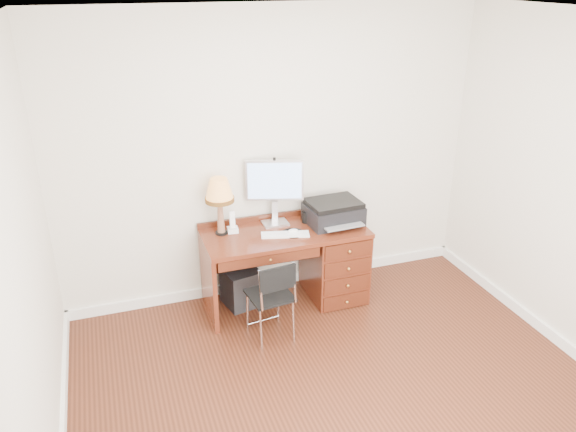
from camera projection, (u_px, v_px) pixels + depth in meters
name	position (u px, v px, depth m)	size (l,w,h in m)	color
ground	(344.00, 397.00, 4.21)	(4.00, 4.00, 0.00)	#37170C
room_shell	(314.00, 343.00, 4.74)	(4.00, 4.00, 4.00)	silver
desk	(317.00, 258.00, 5.36)	(1.50, 0.67, 0.75)	#5F2414
monitor	(274.00, 184.00, 5.14)	(0.52, 0.25, 0.62)	silver
keyboard	(285.00, 235.00, 5.03)	(0.43, 0.12, 0.02)	white
mouse_pad	(293.00, 232.00, 5.07)	(0.21, 0.21, 0.04)	black
printer	(333.00, 212.00, 5.25)	(0.52, 0.41, 0.22)	black
leg_lamp	(219.00, 194.00, 4.91)	(0.26, 0.26, 0.53)	black
phone	(233.00, 226.00, 5.08)	(0.10, 0.10, 0.20)	white
pen_cup	(306.00, 217.00, 5.28)	(0.09, 0.09, 0.11)	black
chair	(272.00, 293.00, 4.70)	(0.39, 0.39, 0.75)	black
equipment_box	(241.00, 287.00, 5.32)	(0.31, 0.31, 0.36)	black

